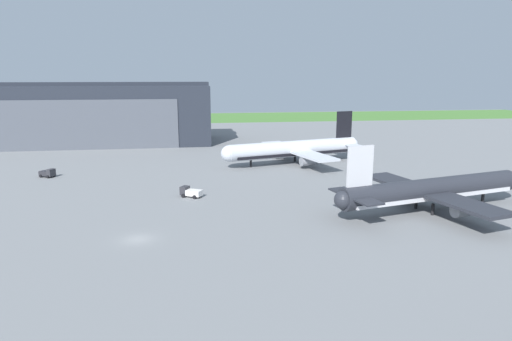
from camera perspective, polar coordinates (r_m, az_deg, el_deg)
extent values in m
plane|color=slate|center=(70.44, -14.60, -8.35)|extent=(440.00, 440.00, 0.00)
cube|color=#4A7E35|center=(255.34, -10.15, 6.48)|extent=(440.00, 56.00, 0.08)
cube|color=#232833|center=(170.50, -21.27, 6.51)|extent=(89.75, 28.84, 20.00)
cube|color=#4C515B|center=(156.58, -22.37, 5.27)|extent=(68.21, 0.30, 16.00)
cube|color=#232833|center=(169.95, -21.54, 10.07)|extent=(89.75, 6.92, 1.20)
cylinder|color=#282B33|center=(86.55, 21.22, -2.19)|extent=(36.76, 12.64, 3.96)
sphere|color=#282B33|center=(99.93, 28.98, -1.06)|extent=(3.80, 3.80, 3.80)
sphere|color=#282B33|center=(75.35, 10.90, -3.62)|extent=(3.09, 3.09, 3.09)
cube|color=silver|center=(86.81, 21.17, -2.89)|extent=(33.91, 11.98, 0.69)
cube|color=silver|center=(75.74, 12.94, 0.53)|extent=(4.75, 1.53, 6.73)
cube|color=#282B33|center=(74.11, 13.60, -3.69)|extent=(4.55, 6.18, 0.28)
cube|color=#282B33|center=(78.82, 11.10, -2.63)|extent=(4.55, 6.18, 0.28)
cube|color=#282B33|center=(80.56, 24.83, -3.88)|extent=(9.17, 15.40, 0.56)
cube|color=#282B33|center=(92.20, 17.37, -1.39)|extent=(9.17, 15.40, 0.56)
cylinder|color=gray|center=(82.24, 24.54, -4.55)|extent=(4.17, 3.01, 2.18)
cylinder|color=gray|center=(92.17, 18.15, -2.34)|extent=(4.17, 3.01, 2.18)
cylinder|color=black|center=(96.14, 26.57, -3.13)|extent=(0.56, 0.56, 2.04)
cylinder|color=black|center=(84.87, 21.30, -4.57)|extent=(0.56, 0.56, 2.04)
cylinder|color=black|center=(87.79, 19.45, -3.89)|extent=(0.56, 0.56, 2.04)
cylinder|color=silver|center=(124.04, 4.82, 2.75)|extent=(37.64, 14.24, 4.37)
sphere|color=silver|center=(116.33, -3.41, 2.15)|extent=(4.20, 4.20, 4.20)
sphere|color=silver|center=(134.00, 11.97, 3.22)|extent=(3.41, 3.41, 3.41)
cube|color=black|center=(124.24, 4.81, 2.20)|extent=(34.73, 13.48, 0.77)
cube|color=black|center=(131.51, 11.00, 5.70)|extent=(4.85, 1.69, 7.43)
cube|color=silver|center=(135.30, 10.39, 3.56)|extent=(4.90, 6.80, 0.28)
cube|color=silver|center=(130.01, 11.99, 3.15)|extent=(4.90, 6.80, 0.28)
cube|color=silver|center=(132.27, 3.27, 3.11)|extent=(9.92, 16.49, 0.56)
cube|color=silver|center=(116.87, 7.23, 1.85)|extent=(9.92, 16.49, 0.56)
cylinder|color=gray|center=(131.07, 3.19, 2.37)|extent=(4.64, 3.42, 2.40)
cylinder|color=gray|center=(117.79, 6.56, 1.20)|extent=(4.64, 3.42, 2.40)
cylinder|color=black|center=(119.10, -0.66, 0.86)|extent=(0.56, 0.56, 1.91)
cylinder|color=black|center=(127.28, 4.91, 1.55)|extent=(0.56, 0.56, 1.91)
cylinder|color=black|center=(123.34, 5.92, 1.19)|extent=(0.56, 0.56, 1.91)
cube|color=#2D2D33|center=(92.03, -8.92, -2.48)|extent=(2.10, 2.29, 1.67)
cube|color=white|center=(91.01, -7.76, -2.79)|extent=(3.54, 3.17, 1.12)
cylinder|color=black|center=(92.99, -8.46, -2.85)|extent=(0.78, 0.62, 0.76)
cylinder|color=black|center=(91.29, -9.13, -3.15)|extent=(0.78, 0.62, 0.76)
cylinder|color=black|center=(91.71, -7.08, -3.02)|extent=(0.78, 0.62, 0.76)
cylinder|color=black|center=(89.98, -7.73, -3.33)|extent=(0.78, 0.62, 0.76)
cube|color=#2D2D33|center=(117.74, -24.32, -0.23)|extent=(1.88, 2.18, 1.69)
cube|color=#28282D|center=(119.05, -24.91, -0.31)|extent=(3.03, 2.82, 1.08)
cylinder|color=black|center=(117.32, -24.69, -0.73)|extent=(0.74, 0.57, 0.70)
cylinder|color=black|center=(118.72, -23.99, -0.53)|extent=(0.74, 0.57, 0.70)
cylinder|color=black|center=(118.82, -25.41, -0.65)|extent=(0.74, 0.57, 0.70)
cylinder|color=black|center=(120.21, -24.71, -0.45)|extent=(0.74, 0.57, 0.70)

